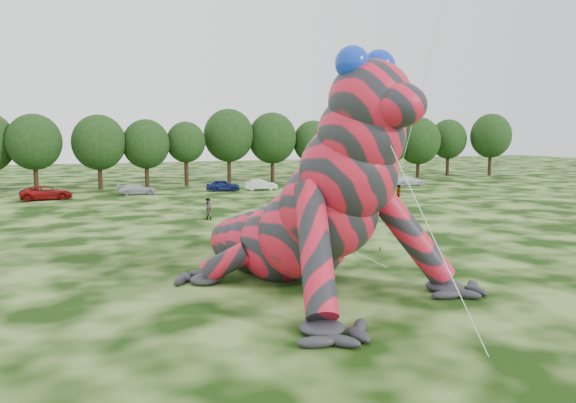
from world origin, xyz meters
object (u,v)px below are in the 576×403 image
(car_3, at_px, (137,189))
(spectator_5, at_px, (335,222))
(car_6, at_px, (344,181))
(tree_15, at_px, (418,147))
(tree_16, at_px, (448,147))
(inflatable_gecko, at_px, (282,171))
(tree_11, at_px, (272,148))
(tree_8, at_px, (146,153))
(tree_12, at_px, (313,151))
(car_4, at_px, (223,185))
(spectator_3, at_px, (399,194))
(car_2, at_px, (46,193))
(spectator_1, at_px, (208,209))
(tree_17, at_px, (491,145))
(tree_10, at_px, (229,146))
(car_5, at_px, (261,185))
(tree_6, at_px, (35,153))
(spectator_2, at_px, (325,195))
(tree_14, at_px, (388,148))
(tree_7, at_px, (99,152))
(tree_13, at_px, (358,147))
(car_7, at_px, (408,181))

(car_3, distance_m, spectator_5, 33.18)
(car_6, bearing_deg, car_3, 92.51)
(tree_15, relative_size, tree_16, 1.03)
(inflatable_gecko, height_order, tree_11, inflatable_gecko)
(tree_8, relative_size, tree_12, 1.00)
(car_4, distance_m, spectator_3, 22.73)
(tree_8, distance_m, tree_12, 24.24)
(car_2, height_order, car_3, car_2)
(spectator_5, height_order, spectator_1, spectator_1)
(tree_15, bearing_deg, car_4, -165.69)
(inflatable_gecko, height_order, car_6, inflatable_gecko)
(tree_12, height_order, tree_15, tree_15)
(tree_12, height_order, car_3, tree_12)
(tree_17, distance_m, spectator_1, 62.81)
(tree_11, xyz_separation_m, tree_12, (6.23, -0.46, -0.55))
(car_4, distance_m, spectator_1, 23.11)
(car_2, bearing_deg, tree_16, -81.62)
(tree_10, xyz_separation_m, tree_11, (6.39, -0.38, -0.22))
(car_5, xyz_separation_m, car_6, (12.12, 0.71, 0.04))
(tree_6, height_order, spectator_2, tree_6)
(tree_17, xyz_separation_m, spectator_2, (-41.76, -23.85, -4.26))
(tree_12, xyz_separation_m, tree_17, (31.94, -1.08, 0.66))
(tree_8, xyz_separation_m, tree_12, (24.23, 0.75, 0.01))
(tree_6, height_order, spectator_3, tree_6)
(car_3, xyz_separation_m, spectator_3, (24.13, -18.10, 0.31))
(tree_6, distance_m, spectator_3, 43.83)
(car_3, height_order, car_6, car_6)
(inflatable_gecko, xyz_separation_m, car_4, (8.12, 41.61, -4.68))
(tree_15, xyz_separation_m, spectator_5, (-34.74, -40.39, -3.92))
(tree_16, bearing_deg, tree_10, -178.80)
(tree_14, bearing_deg, tree_15, -10.74)
(tree_10, bearing_deg, tree_8, -172.19)
(tree_14, height_order, car_5, tree_14)
(tree_6, relative_size, tree_7, 1.00)
(tree_6, bearing_deg, tree_15, 1.11)
(tree_8, xyz_separation_m, car_3, (-2.27, -8.04, -3.84))
(tree_13, xyz_separation_m, car_6, (-6.31, -7.93, -4.37))
(tree_13, distance_m, car_7, 11.60)
(car_6, bearing_deg, tree_11, 39.99)
(tree_10, bearing_deg, car_6, -34.96)
(tree_15, relative_size, car_4, 2.30)
(tree_7, distance_m, tree_11, 23.91)
(tree_13, height_order, car_4, tree_13)
(tree_6, relative_size, tree_10, 0.90)
(tree_13, height_order, tree_14, tree_13)
(tree_6, distance_m, car_4, 23.16)
(tree_6, relative_size, tree_13, 0.94)
(tree_12, xyz_separation_m, spectator_1, (-23.25, -30.77, -3.56))
(tree_15, distance_m, tree_16, 7.16)
(tree_10, xyz_separation_m, car_6, (13.42, -9.39, -4.55))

